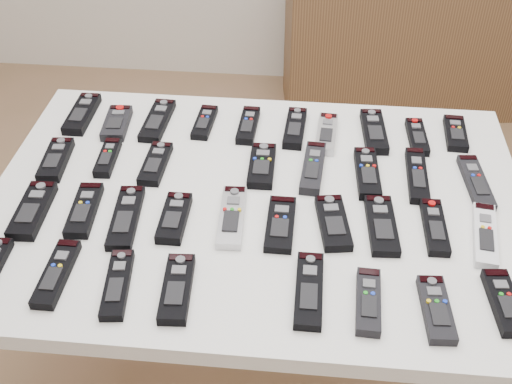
# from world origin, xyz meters

# --- Properties ---
(table) EXTENTS (1.25, 0.88, 0.78)m
(table) POSITION_xyz_m (0.06, 0.02, 0.72)
(table) COLOR white
(table) RESTS_ON ground
(sideboard) EXTENTS (1.40, 0.55, 0.68)m
(sideboard) POSITION_xyz_m (0.72, 1.78, 0.34)
(sideboard) COLOR #47301C
(sideboard) RESTS_ON ground
(remote_0) EXTENTS (0.06, 0.18, 0.02)m
(remote_0) POSITION_xyz_m (-0.45, 0.32, 0.79)
(remote_0) COLOR black
(remote_0) RESTS_ON table
(remote_1) EXTENTS (0.07, 0.15, 0.02)m
(remote_1) POSITION_xyz_m (-0.34, 0.29, 0.79)
(remote_1) COLOR black
(remote_1) RESTS_ON table
(remote_2) EXTENTS (0.06, 0.19, 0.02)m
(remote_2) POSITION_xyz_m (-0.24, 0.31, 0.79)
(remote_2) COLOR black
(remote_2) RESTS_ON table
(remote_3) EXTENTS (0.05, 0.15, 0.02)m
(remote_3) POSITION_xyz_m (-0.11, 0.32, 0.79)
(remote_3) COLOR black
(remote_3) RESTS_ON table
(remote_4) EXTENTS (0.05, 0.16, 0.02)m
(remote_4) POSITION_xyz_m (0.01, 0.31, 0.79)
(remote_4) COLOR black
(remote_4) RESTS_ON table
(remote_5) EXTENTS (0.06, 0.17, 0.02)m
(remote_5) POSITION_xyz_m (0.13, 0.31, 0.79)
(remote_5) COLOR black
(remote_5) RESTS_ON table
(remote_6) EXTENTS (0.06, 0.17, 0.02)m
(remote_6) POSITION_xyz_m (0.22, 0.29, 0.79)
(remote_6) COLOR #B7B7BC
(remote_6) RESTS_ON table
(remote_7) EXTENTS (0.07, 0.19, 0.02)m
(remote_7) POSITION_xyz_m (0.34, 0.31, 0.79)
(remote_7) COLOR black
(remote_7) RESTS_ON table
(remote_8) EXTENTS (0.05, 0.15, 0.02)m
(remote_8) POSITION_xyz_m (0.45, 0.30, 0.79)
(remote_8) COLOR black
(remote_8) RESTS_ON table
(remote_9) EXTENTS (0.06, 0.15, 0.02)m
(remote_9) POSITION_xyz_m (0.55, 0.33, 0.79)
(remote_9) COLOR black
(remote_9) RESTS_ON table
(remote_10) EXTENTS (0.07, 0.16, 0.02)m
(remote_10) POSITION_xyz_m (-0.45, 0.11, 0.79)
(remote_10) COLOR black
(remote_10) RESTS_ON table
(remote_11) EXTENTS (0.05, 0.15, 0.02)m
(remote_11) POSITION_xyz_m (-0.33, 0.13, 0.79)
(remote_11) COLOR black
(remote_11) RESTS_ON table
(remote_12) EXTENTS (0.06, 0.16, 0.02)m
(remote_12) POSITION_xyz_m (-0.20, 0.12, 0.79)
(remote_12) COLOR black
(remote_12) RESTS_ON table
(remote_13) EXTENTS (0.06, 0.16, 0.02)m
(remote_13) POSITION_xyz_m (0.06, 0.14, 0.79)
(remote_13) COLOR black
(remote_13) RESTS_ON table
(remote_14) EXTENTS (0.06, 0.19, 0.02)m
(remote_14) POSITION_xyz_m (0.18, 0.14, 0.79)
(remote_14) COLOR black
(remote_14) RESTS_ON table
(remote_15) EXTENTS (0.06, 0.19, 0.02)m
(remote_15) POSITION_xyz_m (0.32, 0.13, 0.79)
(remote_15) COLOR black
(remote_15) RESTS_ON table
(remote_16) EXTENTS (0.05, 0.20, 0.02)m
(remote_16) POSITION_xyz_m (0.43, 0.13, 0.79)
(remote_16) COLOR black
(remote_16) RESTS_ON table
(remote_17) EXTENTS (0.06, 0.20, 0.02)m
(remote_17) POSITION_xyz_m (0.57, 0.12, 0.79)
(remote_17) COLOR black
(remote_17) RESTS_ON table
(remote_18) EXTENTS (0.07, 0.18, 0.02)m
(remote_18) POSITION_xyz_m (-0.44, -0.08, 0.79)
(remote_18) COLOR black
(remote_18) RESTS_ON table
(remote_19) EXTENTS (0.07, 0.18, 0.02)m
(remote_19) POSITION_xyz_m (-0.32, -0.07, 0.79)
(remote_19) COLOR black
(remote_19) RESTS_ON table
(remote_20) EXTENTS (0.07, 0.20, 0.02)m
(remote_20) POSITION_xyz_m (-0.22, -0.08, 0.79)
(remote_20) COLOR black
(remote_20) RESTS_ON table
(remote_21) EXTENTS (0.06, 0.15, 0.02)m
(remote_21) POSITION_xyz_m (-0.12, -0.08, 0.79)
(remote_21) COLOR black
(remote_21) RESTS_ON table
(remote_22) EXTENTS (0.06, 0.20, 0.02)m
(remote_22) POSITION_xyz_m (0.01, -0.06, 0.79)
(remote_22) COLOR #B7B7BC
(remote_22) RESTS_ON table
(remote_23) EXTENTS (0.06, 0.17, 0.02)m
(remote_23) POSITION_xyz_m (0.12, -0.07, 0.79)
(remote_23) COLOR black
(remote_23) RESTS_ON table
(remote_24) EXTENTS (0.09, 0.17, 0.02)m
(remote_24) POSITION_xyz_m (0.23, -0.06, 0.79)
(remote_24) COLOR black
(remote_24) RESTS_ON table
(remote_25) EXTENTS (0.07, 0.19, 0.02)m
(remote_25) POSITION_xyz_m (0.34, -0.05, 0.79)
(remote_25) COLOR black
(remote_25) RESTS_ON table
(remote_26) EXTENTS (0.05, 0.17, 0.02)m
(remote_26) POSITION_xyz_m (0.46, -0.05, 0.79)
(remote_26) COLOR black
(remote_26) RESTS_ON table
(remote_27) EXTENTS (0.07, 0.20, 0.02)m
(remote_27) POSITION_xyz_m (0.56, -0.06, 0.79)
(remote_27) COLOR silver
(remote_27) RESTS_ON table
(remote_29) EXTENTS (0.05, 0.18, 0.02)m
(remote_29) POSITION_xyz_m (-0.32, -0.26, 0.79)
(remote_29) COLOR black
(remote_29) RESTS_ON table
(remote_30) EXTENTS (0.07, 0.18, 0.02)m
(remote_30) POSITION_xyz_m (-0.19, -0.28, 0.79)
(remote_30) COLOR black
(remote_30) RESTS_ON table
(remote_31) EXTENTS (0.07, 0.17, 0.02)m
(remote_31) POSITION_xyz_m (-0.07, -0.28, 0.79)
(remote_31) COLOR black
(remote_31) RESTS_ON table
(remote_32) EXTENTS (0.05, 0.19, 0.02)m
(remote_32) POSITION_xyz_m (0.19, -0.26, 0.79)
(remote_32) COLOR black
(remote_32) RESTS_ON table
(remote_33) EXTENTS (0.05, 0.16, 0.02)m
(remote_33) POSITION_xyz_m (0.30, -0.28, 0.79)
(remote_33) COLOR black
(remote_33) RESTS_ON table
(remote_34) EXTENTS (0.06, 0.16, 0.02)m
(remote_34) POSITION_xyz_m (0.43, -0.28, 0.79)
(remote_34) COLOR black
(remote_34) RESTS_ON table
(remote_35) EXTENTS (0.06, 0.16, 0.02)m
(remote_35) POSITION_xyz_m (0.56, -0.25, 0.79)
(remote_35) COLOR black
(remote_35) RESTS_ON table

